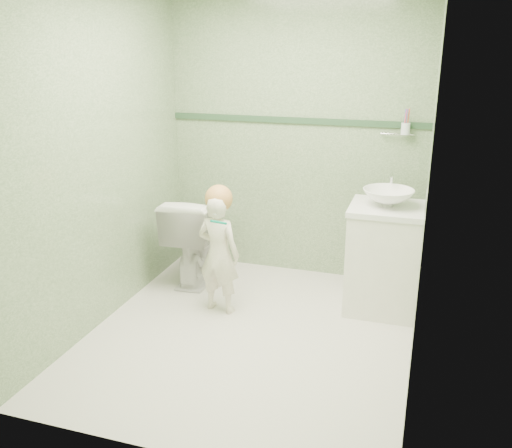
% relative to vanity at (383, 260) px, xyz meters
% --- Properties ---
extents(ground, '(2.50, 2.50, 0.00)m').
position_rel_vanity_xyz_m(ground, '(-0.84, -0.70, -0.40)').
color(ground, silver).
rests_on(ground, ground).
extents(room_shell, '(2.50, 2.54, 2.40)m').
position_rel_vanity_xyz_m(room_shell, '(-0.84, -0.70, 0.80)').
color(room_shell, gray).
rests_on(room_shell, ground).
extents(trim_stripe, '(2.20, 0.02, 0.05)m').
position_rel_vanity_xyz_m(trim_stripe, '(-0.84, 0.54, 0.95)').
color(trim_stripe, '#2C4C31').
rests_on(trim_stripe, room_shell).
extents(vanity, '(0.52, 0.50, 0.80)m').
position_rel_vanity_xyz_m(vanity, '(0.00, 0.00, 0.00)').
color(vanity, white).
rests_on(vanity, ground).
extents(counter, '(0.54, 0.52, 0.04)m').
position_rel_vanity_xyz_m(counter, '(0.00, 0.00, 0.41)').
color(counter, white).
rests_on(counter, vanity).
extents(basin, '(0.37, 0.37, 0.13)m').
position_rel_vanity_xyz_m(basin, '(0.00, 0.00, 0.49)').
color(basin, white).
rests_on(basin, counter).
extents(faucet, '(0.03, 0.13, 0.18)m').
position_rel_vanity_xyz_m(faucet, '(0.00, 0.19, 0.57)').
color(faucet, silver).
rests_on(faucet, counter).
extents(cup_holder, '(0.26, 0.07, 0.21)m').
position_rel_vanity_xyz_m(cup_holder, '(0.05, 0.48, 0.93)').
color(cup_holder, silver).
rests_on(cup_holder, room_shell).
extents(toilet, '(0.47, 0.76, 0.75)m').
position_rel_vanity_xyz_m(toilet, '(-1.58, 0.10, -0.02)').
color(toilet, white).
rests_on(toilet, ground).
extents(toddler, '(0.36, 0.27, 0.92)m').
position_rel_vanity_xyz_m(toddler, '(-1.18, -0.40, 0.06)').
color(toddler, beige).
rests_on(toddler, ground).
extents(hair_cap, '(0.20, 0.20, 0.20)m').
position_rel_vanity_xyz_m(hair_cap, '(-1.18, -0.37, 0.49)').
color(hair_cap, '#C78A47').
rests_on(hair_cap, toddler).
extents(teal_toothbrush, '(0.11, 0.14, 0.08)m').
position_rel_vanity_xyz_m(teal_toothbrush, '(-1.13, -0.53, 0.37)').
color(teal_toothbrush, '#03886B').
rests_on(teal_toothbrush, toddler).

